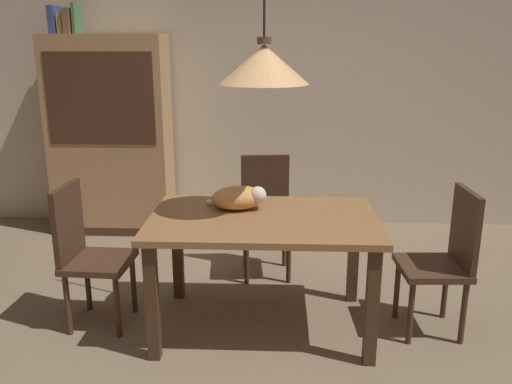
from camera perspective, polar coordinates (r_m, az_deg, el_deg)
ground at (r=3.15m, az=-1.29°, el=-18.69°), size 10.00×10.00×0.00m
back_wall at (r=5.25m, az=0.54°, el=12.19°), size 6.40×0.10×2.90m
dining_table at (r=3.30m, az=0.80°, el=-4.33°), size 1.40×0.90×0.75m
chair_right_side at (r=3.51m, az=19.68°, el=-6.44°), size 0.42×0.42×0.93m
chair_left_side at (r=3.56m, az=-17.77°, el=-5.91°), size 0.42×0.42×0.93m
chair_far_back at (r=4.17m, az=1.06°, el=-1.94°), size 0.44×0.44×0.93m
cat_sleeping at (r=3.39m, az=-1.78°, el=-0.60°), size 0.40×0.29×0.16m
pendant_lamp at (r=3.10m, az=0.87°, el=13.58°), size 0.52×0.52×1.30m
hutch_bookcase at (r=5.23m, az=-15.29°, el=5.44°), size 1.12×0.45×1.85m
book_blue_wide at (r=5.31m, az=-20.71°, el=16.88°), size 0.06×0.24×0.24m
book_yellow_short at (r=5.28m, az=-20.00°, el=16.63°), size 0.04×0.20×0.18m
book_brown_thick at (r=5.26m, az=-19.29°, el=16.92°), size 0.06×0.24×0.22m
book_green_slim at (r=5.24m, az=-18.66°, el=17.20°), size 0.03×0.20×0.26m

